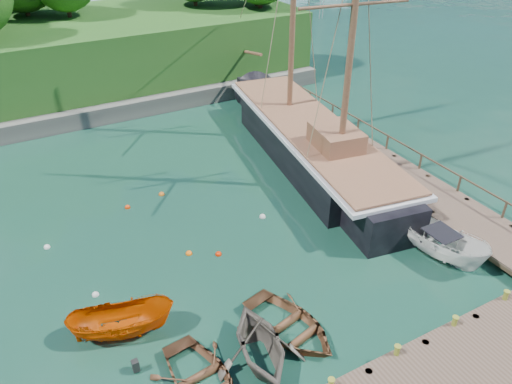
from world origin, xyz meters
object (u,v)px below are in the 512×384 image
motorboat_orange (124,335)px  rowboat_2 (289,332)px  schooner (311,146)px  cabin_boat_white (436,256)px  rowboat_1 (260,360)px

motorboat_orange → rowboat_2: bearing=-100.2°
rowboat_2 → schooner: 14.78m
rowboat_2 → cabin_boat_white: (8.88, 0.63, 0.00)m
cabin_boat_white → rowboat_2: bearing=173.6°
rowboat_2 → motorboat_orange: 6.69m
rowboat_1 → motorboat_orange: 5.62m
rowboat_2 → schooner: size_ratio=0.17×
rowboat_1 → schooner: 16.38m
rowboat_1 → schooner: schooner is taller
cabin_boat_white → schooner: schooner is taller
rowboat_1 → rowboat_2: bearing=30.7°
rowboat_1 → motorboat_orange: rowboat_1 is taller
motorboat_orange → cabin_boat_white: bearing=-82.1°
rowboat_1 → motorboat_orange: size_ratio=0.95×
schooner → rowboat_2: bearing=-118.4°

